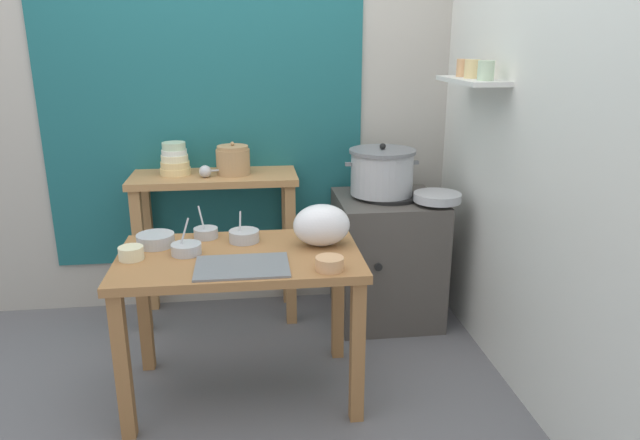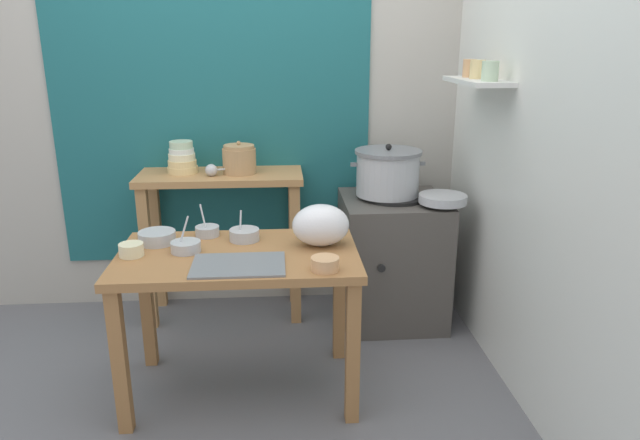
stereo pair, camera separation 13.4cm
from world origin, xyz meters
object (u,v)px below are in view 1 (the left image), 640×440
Objects in this scene: prep_bowl_3 at (131,253)px; ladle at (207,171)px; plastic_bag at (322,225)px; prep_bowl_4 at (206,232)px; clay_pot at (233,160)px; prep_table at (240,276)px; prep_bowl_0 at (244,235)px; prep_bowl_5 at (330,263)px; back_shelf_table at (216,211)px; prep_bowl_2 at (156,239)px; steamer_pot at (382,172)px; bowl_stack_enamel at (175,160)px; serving_tray at (242,266)px; stove_block at (386,258)px; wide_pan at (437,197)px; prep_bowl_1 at (186,248)px.

ladle is at bearing 69.75° from prep_bowl_3.
plastic_bag is 1.69× the size of prep_bowl_4.
clay_pot is 0.17m from ladle.
prep_bowl_0 reaches higher than prep_table.
prep_bowl_4 reaches higher than prep_bowl_5.
ladle reaches higher than prep_table.
back_shelf_table is 0.74m from prep_bowl_2.
prep_bowl_2 is at bearing -178.57° from prep_bowl_0.
clay_pot is (0.11, 0.00, 0.30)m from back_shelf_table.
steamer_pot is 1.12m from prep_bowl_4.
bowl_stack_enamel reaches higher than prep_bowl_2.
prep_bowl_4 is (0.31, 0.26, -0.00)m from prep_bowl_3.
prep_table is 0.47m from prep_bowl_5.
bowl_stack_enamel is 0.77m from prep_bowl_2.
serving_tray is 0.51m from prep_bowl_3.
back_shelf_table is 5.45× the size of prep_bowl_2.
plastic_bag is (0.56, -0.72, -0.12)m from ladle.
steamer_pot is at bearing 153.38° from stove_block.
prep_bowl_2 is 0.24m from prep_bowl_4.
wide_pan is at bearing 13.35° from prep_bowl_4.
prep_table is at bearing -140.02° from stove_block.
ladle is 1.00m from serving_tray.
clay_pot is at bearing 92.49° from serving_tray.
bowl_stack_enamel is at bearing 174.54° from clay_pot.
prep_bowl_1 is (-0.06, -0.77, -0.19)m from ladle.
prep_bowl_3 is at bearing -96.83° from bowl_stack_enamel.
serving_tray is 1.31m from wide_pan.
ladle is at bearing 107.86° from prep_bowl_0.
prep_bowl_2 reaches higher than prep_table.
wide_pan is at bearing -13.79° from back_shelf_table.
stove_block is at bearing 32.36° from prep_bowl_1.
prep_bowl_0 reaches higher than wide_pan.
prep_table is at bearing -6.34° from prep_bowl_1.
prep_bowl_2 is (-0.41, -0.01, 0.00)m from prep_bowl_0.
wide_pan is at bearing -15.12° from clay_pot.
plastic_bag is 1.65× the size of prep_bowl_1.
bowl_stack_enamel reaches higher than plastic_bag.
stove_block is at bearing -7.48° from bowl_stack_enamel.
prep_bowl_5 is at bearing -61.59° from ladle.
plastic_bag is (0.42, -0.79, -0.16)m from clay_pot.
prep_bowl_1 reaches higher than wide_pan.
clay_pot is at bearing 110.57° from prep_bowl_5.
back_shelf_table is 2.21× the size of steamer_pot.
ladle is at bearing 128.00° from plastic_bag.
prep_bowl_5 is at bearing -48.88° from prep_bowl_0.
prep_table is 5.85× the size of bowl_stack_enamel.
prep_bowl_5 is at bearing -15.14° from prep_bowl_3.
bowl_stack_enamel is 0.71m from prep_bowl_4.
prep_bowl_1 is 1.35× the size of prep_bowl_5.
clay_pot reaches higher than prep_bowl_3.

